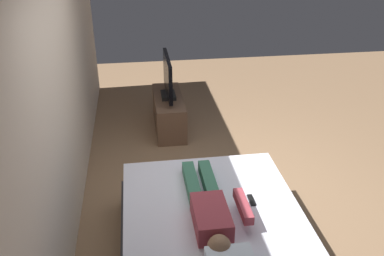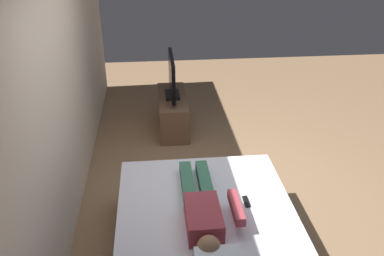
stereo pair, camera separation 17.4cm
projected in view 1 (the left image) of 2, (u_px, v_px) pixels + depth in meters
The scene contains 7 objects.
ground_plane at pixel (223, 202), 4.51m from camera, with size 10.00×10.00×0.00m, color #8C6B4C.
back_wall at pixel (62, 77), 4.02m from camera, with size 6.40×0.10×2.80m, color beige.
bed at pixel (214, 243), 3.59m from camera, with size 2.01×1.61×0.54m.
person at pixel (210, 208), 3.44m from camera, with size 1.26×0.46×0.18m.
remote at pixel (251, 200), 3.66m from camera, with size 0.15×0.04×0.02m, color black.
tv_stand at pixel (169, 113), 5.97m from camera, with size 1.10×0.40×0.50m, color brown.
tv at pixel (168, 78), 5.73m from camera, with size 0.88×0.20×0.59m.
Camera 1 is at (-3.54, 0.85, 2.81)m, focal length 38.43 mm.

